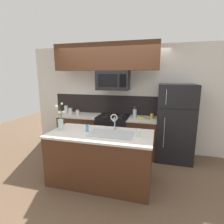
% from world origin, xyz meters
% --- Properties ---
extents(ground_plane, '(10.00, 10.00, 0.00)m').
position_xyz_m(ground_plane, '(0.00, 0.00, 0.00)').
color(ground_plane, brown).
extents(rear_partition, '(5.20, 0.10, 2.60)m').
position_xyz_m(rear_partition, '(0.30, 1.28, 1.30)').
color(rear_partition, silver).
rests_on(rear_partition, ground).
extents(splash_band, '(3.39, 0.01, 0.48)m').
position_xyz_m(splash_band, '(0.00, 1.22, 1.15)').
color(splash_band, black).
rests_on(splash_band, rear_partition).
extents(back_counter_left, '(1.02, 0.65, 0.91)m').
position_xyz_m(back_counter_left, '(-0.88, 0.90, 0.46)').
color(back_counter_left, '#4C2B19').
rests_on(back_counter_left, ground).
extents(back_counter_right, '(0.68, 0.65, 0.91)m').
position_xyz_m(back_counter_right, '(0.70, 0.90, 0.46)').
color(back_counter_right, '#4C2B19').
rests_on(back_counter_right, ground).
extents(stove_range, '(0.76, 0.64, 0.93)m').
position_xyz_m(stove_range, '(0.00, 0.90, 0.46)').
color(stove_range, black).
rests_on(stove_range, ground).
extents(microwave, '(0.74, 0.40, 0.44)m').
position_xyz_m(microwave, '(0.00, 0.88, 1.78)').
color(microwave, black).
extents(upper_cabinet_band, '(2.40, 0.34, 0.60)m').
position_xyz_m(upper_cabinet_band, '(-0.17, 0.85, 2.30)').
color(upper_cabinet_band, '#4C2B19').
extents(refrigerator, '(0.78, 0.74, 1.71)m').
position_xyz_m(refrigerator, '(1.42, 0.92, 0.85)').
color(refrigerator, black).
rests_on(refrigerator, ground).
extents(storage_jar_tall, '(0.09, 0.09, 0.21)m').
position_xyz_m(storage_jar_tall, '(-1.27, 0.91, 1.02)').
color(storage_jar_tall, silver).
rests_on(storage_jar_tall, back_counter_left).
extents(storage_jar_medium, '(0.10, 0.10, 0.16)m').
position_xyz_m(storage_jar_medium, '(-1.15, 0.90, 0.99)').
color(storage_jar_medium, silver).
rests_on(storage_jar_medium, back_counter_left).
extents(storage_jar_short, '(0.09, 0.09, 0.14)m').
position_xyz_m(storage_jar_short, '(-0.94, 0.88, 0.98)').
color(storage_jar_short, silver).
rests_on(storage_jar_short, back_counter_left).
extents(banana_bunch, '(0.19, 0.16, 0.08)m').
position_xyz_m(banana_bunch, '(0.68, 0.84, 0.93)').
color(banana_bunch, yellow).
rests_on(banana_bunch, back_counter_right).
extents(french_press, '(0.09, 0.09, 0.27)m').
position_xyz_m(french_press, '(0.51, 0.96, 1.01)').
color(french_press, silver).
rests_on(french_press, back_counter_right).
extents(coffee_tin, '(0.08, 0.08, 0.11)m').
position_xyz_m(coffee_tin, '(0.91, 0.95, 0.97)').
color(coffee_tin, gold).
rests_on(coffee_tin, back_counter_right).
extents(island_counter, '(1.80, 0.88, 0.91)m').
position_xyz_m(island_counter, '(0.09, -0.35, 0.46)').
color(island_counter, '#4C2B19').
rests_on(island_counter, ground).
extents(kitchen_sink, '(0.76, 0.44, 0.16)m').
position_xyz_m(kitchen_sink, '(0.28, -0.35, 0.84)').
color(kitchen_sink, '#ADAFB5').
rests_on(kitchen_sink, island_counter).
extents(sink_faucet, '(0.14, 0.14, 0.31)m').
position_xyz_m(sink_faucet, '(0.28, -0.13, 1.11)').
color(sink_faucet, '#B7BABF').
rests_on(sink_faucet, island_counter).
extents(dish_soap_bottle, '(0.06, 0.05, 0.16)m').
position_xyz_m(dish_soap_bottle, '(-0.16, -0.33, 0.98)').
color(dish_soap_bottle, '#4C93C6').
rests_on(dish_soap_bottle, island_counter).
extents(drinking_glass, '(0.07, 0.07, 0.12)m').
position_xyz_m(drinking_glass, '(0.75, -0.35, 0.97)').
color(drinking_glass, silver).
rests_on(drinking_glass, island_counter).
extents(flower_vase, '(0.14, 0.17, 0.50)m').
position_xyz_m(flower_vase, '(-0.66, -0.37, 1.05)').
color(flower_vase, silver).
rests_on(flower_vase, island_counter).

